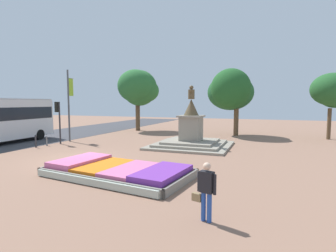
# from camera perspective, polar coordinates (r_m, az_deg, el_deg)

# --- Properties ---
(ground_plane) EXTENTS (83.57, 83.57, 0.00)m
(ground_plane) POSITION_cam_1_polar(r_m,az_deg,el_deg) (15.91, -19.24, -6.93)
(ground_plane) COLOR #8C6651
(flower_planter) EXTENTS (6.78, 4.06, 0.57)m
(flower_planter) POSITION_cam_1_polar(r_m,az_deg,el_deg) (11.95, -11.13, -9.53)
(flower_planter) COLOR #38281C
(flower_planter) RESTS_ON ground_plane
(statue_monument) EXTENTS (5.65, 5.65, 4.49)m
(statue_monument) POSITION_cam_1_polar(r_m,az_deg,el_deg) (19.45, 5.03, -2.14)
(statue_monument) COLOR gray
(statue_monument) RESTS_ON ground_plane
(traffic_light_mid_block) EXTENTS (0.42, 0.31, 3.30)m
(traffic_light_mid_block) POSITION_cam_1_polar(r_m,az_deg,el_deg) (22.18, -22.78, 2.35)
(traffic_light_mid_block) COLOR #2D2D33
(traffic_light_mid_block) RESTS_ON ground_plane
(banner_pole) EXTENTS (0.14, 0.75, 5.94)m
(banner_pole) POSITION_cam_1_polar(r_m,az_deg,el_deg) (23.33, -20.76, 4.59)
(banner_pole) COLOR #4C5156
(banner_pole) RESTS_ON ground_plane
(pedestrian_with_handbag) EXTENTS (0.71, 0.34, 1.64)m
(pedestrian_with_handbag) POSITION_cam_1_polar(r_m,az_deg,el_deg) (7.36, 8.25, -13.31)
(pedestrian_with_handbag) COLOR #264CA5
(pedestrian_with_handbag) RESTS_ON ground_plane
(kerb_bollard_mid_b) EXTENTS (0.12, 0.12, 0.93)m
(kerb_bollard_mid_b) POSITION_cam_1_polar(r_m,az_deg,el_deg) (21.22, -26.84, -2.91)
(kerb_bollard_mid_b) COLOR #2D2D33
(kerb_bollard_mid_b) RESTS_ON ground_plane
(kerb_bollard_north) EXTENTS (0.12, 0.12, 0.75)m
(kerb_bollard_north) POSITION_cam_1_polar(r_m,az_deg,el_deg) (21.77, -24.91, -2.88)
(kerb_bollard_north) COLOR slate
(kerb_bollard_north) RESTS_ON ground_plane
(park_tree_far_left) EXTENTS (4.53, 4.85, 6.49)m
(park_tree_far_left) POSITION_cam_1_polar(r_m,az_deg,el_deg) (26.50, 13.47, 7.45)
(park_tree_far_left) COLOR brown
(park_tree_far_left) RESTS_ON ground_plane
(park_tree_behind_statue) EXTENTS (3.76, 3.95, 5.78)m
(park_tree_behind_statue) POSITION_cam_1_polar(r_m,az_deg,el_deg) (26.92, 32.58, 6.62)
(park_tree_behind_statue) COLOR brown
(park_tree_behind_statue) RESTS_ON ground_plane
(park_tree_far_right) EXTENTS (4.26, 4.79, 6.96)m
(park_tree_far_right) POSITION_cam_1_polar(r_m,az_deg,el_deg) (30.41, -6.33, 8.24)
(park_tree_far_right) COLOR brown
(park_tree_far_right) RESTS_ON ground_plane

